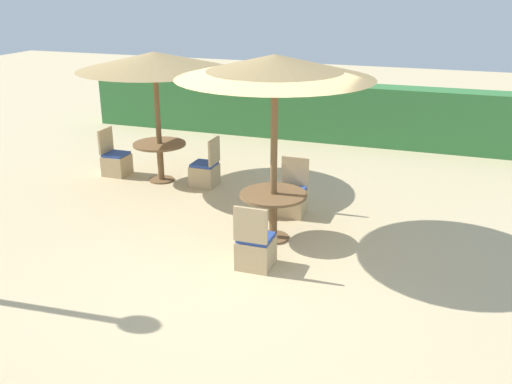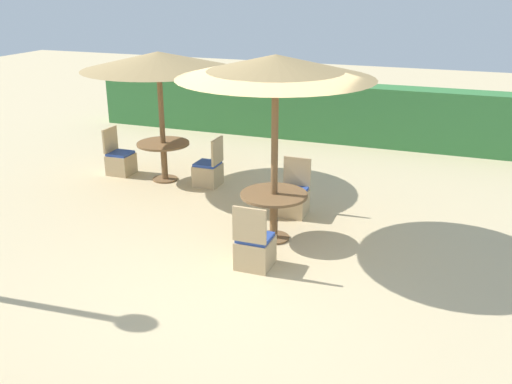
{
  "view_description": "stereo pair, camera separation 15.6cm",
  "coord_description": "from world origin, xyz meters",
  "px_view_note": "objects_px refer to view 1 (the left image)",
  "views": [
    {
      "loc": [
        2.44,
        -6.37,
        3.65
      ],
      "look_at": [
        0.0,
        0.6,
        0.9
      ],
      "focal_mm": 40.0,
      "sensor_mm": 36.0,
      "label": 1
    },
    {
      "loc": [
        2.58,
        -6.32,
        3.65
      ],
      "look_at": [
        0.0,
        0.6,
        0.9
      ],
      "focal_mm": 40.0,
      "sensor_mm": 36.0,
      "label": 2
    }
  ],
  "objects_px": {
    "round_table_center": "(273,204)",
    "patio_chair_center_north": "(291,199)",
    "round_table_back_left": "(160,152)",
    "patio_chair_center_south": "(255,249)",
    "patio_chair_back_left_west": "(116,162)",
    "parasol_center": "(275,67)",
    "parasol_back_left": "(154,61)",
    "patio_chair_back_left_east": "(205,172)"
  },
  "relations": [
    {
      "from": "round_table_back_left",
      "to": "round_table_center",
      "type": "relative_size",
      "value": 1.01
    },
    {
      "from": "patio_chair_center_north",
      "to": "patio_chair_back_left_west",
      "type": "bearing_deg",
      "value": -11.97
    },
    {
      "from": "patio_chair_back_left_west",
      "to": "patio_chair_center_south",
      "type": "xyz_separation_m",
      "value": [
        3.91,
        -2.77,
        0.0
      ]
    },
    {
      "from": "round_table_back_left",
      "to": "parasol_center",
      "type": "distance_m",
      "value": 3.91
    },
    {
      "from": "round_table_back_left",
      "to": "patio_chair_back_left_west",
      "type": "xyz_separation_m",
      "value": [
        -1.01,
        0.02,
        -0.31
      ]
    },
    {
      "from": "patio_chair_back_left_west",
      "to": "round_table_center",
      "type": "height_order",
      "value": "patio_chair_back_left_west"
    },
    {
      "from": "patio_chair_back_left_west",
      "to": "parasol_center",
      "type": "bearing_deg",
      "value": 64.63
    },
    {
      "from": "patio_chair_center_north",
      "to": "patio_chair_center_south",
      "type": "distance_m",
      "value": 1.96
    },
    {
      "from": "parasol_center",
      "to": "round_table_back_left",
      "type": "bearing_deg",
      "value": 147.57
    },
    {
      "from": "patio_chair_center_north",
      "to": "round_table_back_left",
      "type": "bearing_deg",
      "value": -15.65
    },
    {
      "from": "round_table_center",
      "to": "patio_chair_center_north",
      "type": "bearing_deg",
      "value": 90.38
    },
    {
      "from": "parasol_center",
      "to": "round_table_center",
      "type": "bearing_deg",
      "value": 75.96
    },
    {
      "from": "parasol_back_left",
      "to": "patio_chair_back_left_east",
      "type": "distance_m",
      "value": 2.22
    },
    {
      "from": "round_table_back_left",
      "to": "parasol_center",
      "type": "height_order",
      "value": "parasol_center"
    },
    {
      "from": "patio_chair_back_left_west",
      "to": "patio_chair_center_north",
      "type": "bearing_deg",
      "value": 78.03
    },
    {
      "from": "parasol_back_left",
      "to": "patio_chair_center_south",
      "type": "relative_size",
      "value": 3.02
    },
    {
      "from": "round_table_back_left",
      "to": "patio_chair_center_south",
      "type": "bearing_deg",
      "value": -43.51
    },
    {
      "from": "round_table_back_left",
      "to": "patio_chair_center_north",
      "type": "height_order",
      "value": "patio_chair_center_north"
    },
    {
      "from": "parasol_back_left",
      "to": "round_table_back_left",
      "type": "bearing_deg",
      "value": -135.0
    },
    {
      "from": "patio_chair_back_left_west",
      "to": "patio_chair_back_left_east",
      "type": "bearing_deg",
      "value": 89.85
    },
    {
      "from": "parasol_center",
      "to": "patio_chair_center_north",
      "type": "bearing_deg",
      "value": 90.38
    },
    {
      "from": "patio_chair_back_left_west",
      "to": "round_table_center",
      "type": "xyz_separation_m",
      "value": [
        3.86,
        -1.83,
        0.29
      ]
    },
    {
      "from": "patio_chair_back_left_east",
      "to": "patio_chair_center_south",
      "type": "distance_m",
      "value": 3.4
    },
    {
      "from": "round_table_center",
      "to": "parasol_back_left",
      "type": "bearing_deg",
      "value": 147.57
    },
    {
      "from": "round_table_back_left",
      "to": "patio_chair_center_south",
      "type": "distance_m",
      "value": 4.01
    },
    {
      "from": "parasol_back_left",
      "to": "round_table_center",
      "type": "xyz_separation_m",
      "value": [
        2.85,
        -1.81,
        -1.72
      ]
    },
    {
      "from": "parasol_center",
      "to": "patio_chair_center_north",
      "type": "height_order",
      "value": "parasol_center"
    },
    {
      "from": "parasol_back_left",
      "to": "patio_chair_center_north",
      "type": "xyz_separation_m",
      "value": [
        2.84,
        -0.8,
        -2.01
      ]
    },
    {
      "from": "patio_chair_back_left_west",
      "to": "patio_chair_center_north",
      "type": "height_order",
      "value": "same"
    },
    {
      "from": "patio_chair_back_left_west",
      "to": "round_table_center",
      "type": "relative_size",
      "value": 0.94
    },
    {
      "from": "patio_chair_back_left_west",
      "to": "patio_chair_back_left_east",
      "type": "xyz_separation_m",
      "value": [
        1.94,
        -0.0,
        0.0
      ]
    },
    {
      "from": "parasol_center",
      "to": "patio_chair_center_north",
      "type": "distance_m",
      "value": 2.5
    },
    {
      "from": "round_table_back_left",
      "to": "round_table_center",
      "type": "height_order",
      "value": "round_table_back_left"
    },
    {
      "from": "round_table_center",
      "to": "patio_chair_center_south",
      "type": "xyz_separation_m",
      "value": [
        0.05,
        -0.94,
        -0.29
      ]
    },
    {
      "from": "round_table_center",
      "to": "patio_chair_center_north",
      "type": "height_order",
      "value": "patio_chair_center_north"
    },
    {
      "from": "patio_chair_back_left_east",
      "to": "parasol_center",
      "type": "distance_m",
      "value": 3.5
    },
    {
      "from": "patio_chair_back_left_east",
      "to": "patio_chair_center_north",
      "type": "relative_size",
      "value": 1.0
    },
    {
      "from": "patio_chair_center_north",
      "to": "parasol_back_left",
      "type": "bearing_deg",
      "value": -15.65
    },
    {
      "from": "round_table_back_left",
      "to": "patio_chair_back_left_west",
      "type": "height_order",
      "value": "patio_chair_back_left_west"
    },
    {
      "from": "round_table_back_left",
      "to": "patio_chair_back_left_west",
      "type": "distance_m",
      "value": 1.06
    },
    {
      "from": "parasol_center",
      "to": "round_table_center",
      "type": "xyz_separation_m",
      "value": [
        0.0,
        0.0,
        -1.99
      ]
    },
    {
      "from": "patio_chair_back_left_east",
      "to": "patio_chair_center_north",
      "type": "height_order",
      "value": "same"
    }
  ]
}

